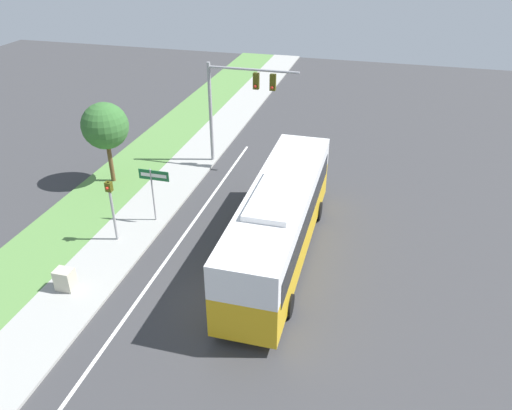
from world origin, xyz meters
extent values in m
plane|color=#38383A|center=(0.00, 0.00, 0.00)|extent=(80.00, 80.00, 0.00)
cube|color=#9E9E99|center=(-6.20, 0.00, 0.06)|extent=(2.80, 80.00, 0.12)
cube|color=#568442|center=(-9.40, 0.00, 0.05)|extent=(3.60, 80.00, 0.10)
cube|color=silver|center=(-3.60, 0.00, 0.00)|extent=(0.14, 30.00, 0.01)
cube|color=gold|center=(1.13, 3.52, 1.24)|extent=(2.47, 11.69, 1.66)
cube|color=white|center=(1.13, 3.52, 2.75)|extent=(2.47, 11.69, 1.36)
cube|color=black|center=(1.13, 3.52, 2.29)|extent=(2.51, 10.76, 1.03)
cube|color=white|center=(1.13, 2.64, 3.56)|extent=(1.73, 4.09, 0.24)
cylinder|color=black|center=(-0.05, 7.14, 0.46)|extent=(0.28, 0.93, 0.93)
cylinder|color=black|center=(2.32, 7.14, 0.46)|extent=(0.28, 0.93, 0.93)
cylinder|color=black|center=(-0.05, -0.11, 0.46)|extent=(0.28, 0.93, 0.93)
cylinder|color=black|center=(2.32, -0.11, 0.46)|extent=(0.28, 0.93, 0.93)
cylinder|color=#939399|center=(-5.05, 12.29, 3.05)|extent=(0.20, 0.20, 6.11)
cylinder|color=#939399|center=(-2.44, 12.29, 5.86)|extent=(5.22, 0.14, 0.14)
cube|color=#47470F|center=(-2.26, 12.29, 5.24)|extent=(0.32, 0.28, 0.90)
sphere|color=red|center=(-2.26, 12.11, 4.99)|extent=(0.18, 0.18, 0.18)
cube|color=#47470F|center=(-1.31, 12.29, 5.24)|extent=(0.32, 0.28, 0.90)
sphere|color=red|center=(-1.31, 12.11, 4.99)|extent=(0.18, 0.18, 0.18)
cylinder|color=#939399|center=(-6.41, 2.73, 1.55)|extent=(0.12, 0.12, 3.10)
cube|color=#47470F|center=(-6.41, 2.73, 2.88)|extent=(0.28, 0.24, 0.44)
sphere|color=red|center=(-6.41, 2.58, 2.88)|extent=(0.14, 0.14, 0.14)
cylinder|color=#939399|center=(-5.41, 4.79, 1.45)|extent=(0.08, 0.08, 2.90)
cube|color=#145B2D|center=(-5.26, 4.79, 2.60)|extent=(1.53, 0.03, 0.50)
cube|color=white|center=(-5.26, 4.77, 2.60)|extent=(1.30, 0.01, 0.18)
cube|color=#B7B29E|center=(-6.62, -1.02, 0.57)|extent=(0.72, 0.57, 0.91)
cylinder|color=brown|center=(-9.59, 8.13, 1.37)|extent=(0.24, 0.24, 2.54)
sphere|color=#33662D|center=(-9.59, 8.13, 3.40)|extent=(2.54, 2.54, 2.54)
camera|label=1|loc=(4.85, -14.29, 13.10)|focal=35.00mm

